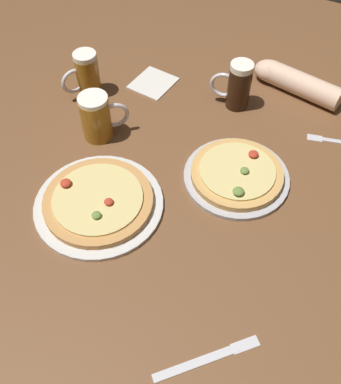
{
  "coord_description": "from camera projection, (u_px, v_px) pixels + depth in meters",
  "views": [
    {
      "loc": [
        0.33,
        -0.63,
        0.92
      ],
      "look_at": [
        0.0,
        0.0,
        0.02
      ],
      "focal_mm": 41.14,
      "sensor_mm": 36.0,
      "label": 1
    }
  ],
  "objects": [
    {
      "name": "ground_plane",
      "position": [
        170.0,
        200.0,
        1.18
      ],
      "size": [
        2.4,
        2.4,
        0.03
      ],
      "primitive_type": "cube",
      "color": "brown"
    },
    {
      "name": "beer_mug_dark",
      "position": [
        238.0,
        85.0,
        1.34
      ],
      "size": [
        0.13,
        0.07,
        0.15
      ],
      "color": "black",
      "rests_on": "ground_plane"
    },
    {
      "name": "knife_right",
      "position": [
        208.0,
        358.0,
        0.9
      ],
      "size": [
        0.17,
        0.19,
        0.01
      ],
      "color": "silver",
      "rests_on": "ground_plane"
    },
    {
      "name": "beer_mug_amber",
      "position": [
        86.0,
        75.0,
        1.38
      ],
      "size": [
        0.08,
        0.12,
        0.15
      ],
      "color": "#9E6619",
      "rests_on": "ground_plane"
    },
    {
      "name": "napkin_folded",
      "position": [
        153.0,
        82.0,
        1.46
      ],
      "size": [
        0.14,
        0.15,
        0.01
      ],
      "primitive_type": "cube",
      "rotation": [
        0.0,
        0.0,
        -0.09
      ],
      "color": "silver",
      "rests_on": "ground_plane"
    },
    {
      "name": "diner_arm",
      "position": [
        294.0,
        81.0,
        1.41
      ],
      "size": [
        0.3,
        0.12,
        0.07
      ],
      "color": "beige",
      "rests_on": "ground_plane"
    },
    {
      "name": "pizza_plate_near",
      "position": [
        98.0,
        202.0,
        1.14
      ],
      "size": [
        0.34,
        0.34,
        0.05
      ],
      "color": "silver",
      "rests_on": "ground_plane"
    },
    {
      "name": "beer_mug_pale",
      "position": [
        97.0,
        117.0,
        1.26
      ],
      "size": [
        0.12,
        0.12,
        0.14
      ],
      "color": "#9E6619",
      "rests_on": "ground_plane"
    },
    {
      "name": "pizza_plate_far",
      "position": [
        237.0,
        175.0,
        1.19
      ],
      "size": [
        0.29,
        0.29,
        0.05
      ],
      "color": "#B2B2B7",
      "rests_on": "ground_plane"
    }
  ]
}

